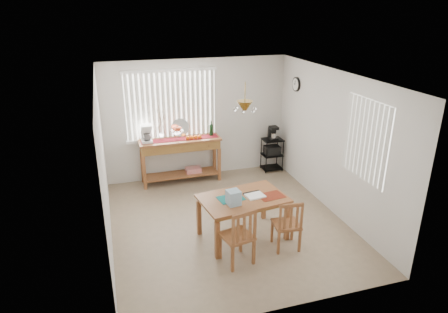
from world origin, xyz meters
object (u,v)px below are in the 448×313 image
object	(u,v)px
chair_right	(287,225)
wire_cart	(272,151)
chair_left	(238,236)
cart_items	(273,133)
sideboard	(181,150)
dining_table	(243,202)

from	to	relation	value
chair_right	wire_cart	bearing A→B (deg)	70.95
chair_left	chair_right	size ratio (longest dim) A/B	1.07
chair_left	chair_right	world-z (taller)	chair_left
wire_cart	chair_right	bearing A→B (deg)	-109.05
cart_items	wire_cart	bearing A→B (deg)	-90.00
wire_cart	cart_items	world-z (taller)	cart_items
wire_cart	chair_left	world-z (taller)	chair_left
cart_items	chair_right	distance (m)	3.24
sideboard	cart_items	size ratio (longest dim) A/B	5.53
wire_cart	cart_items	size ratio (longest dim) A/B	2.43
dining_table	chair_left	distance (m)	0.75
sideboard	wire_cart	size ratio (longest dim) A/B	2.28
sideboard	cart_items	distance (m)	2.14
sideboard	wire_cart	xyz separation A→B (m)	(2.13, 0.01, -0.27)
wire_cart	chair_right	world-z (taller)	chair_right
dining_table	chair_left	size ratio (longest dim) A/B	1.58
chair_right	chair_left	bearing A→B (deg)	-170.71
wire_cart	chair_left	distance (m)	3.69
sideboard	dining_table	distance (m)	2.55
chair_left	dining_table	bearing A→B (deg)	65.61
dining_table	chair_right	xyz separation A→B (m)	(0.55, -0.52, -0.22)
sideboard	chair_left	bearing A→B (deg)	-85.83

